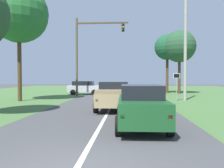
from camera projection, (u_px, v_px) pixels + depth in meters
name	position (u px, v px, depth m)	size (l,w,h in m)	color
ground_plane	(111.00, 107.00, 16.54)	(120.00, 120.00, 0.00)	#424244
lane_centre_stripe	(80.00, 162.00, 5.56)	(0.16, 41.31, 0.01)	white
red_suv_near	(141.00, 105.00, 9.56)	(2.14, 4.62, 1.81)	#194C23
pickup_truck_lead	(114.00, 96.00, 14.79)	(2.31, 4.84, 1.86)	tan
traffic_light	(88.00, 46.00, 25.72)	(6.06, 0.40, 9.00)	brown
keep_moving_sign	(177.00, 82.00, 20.58)	(0.60, 0.09, 2.66)	gray
oak_tree_right	(179.00, 47.00, 30.21)	(4.32, 4.32, 8.55)	#4C351E
crossing_suv_far	(85.00, 87.00, 28.82)	(4.28, 2.09, 1.70)	silver
utility_pole_right	(185.00, 49.00, 21.11)	(0.28, 0.28, 9.62)	#9E998E
extra_tree_1	(167.00, 48.00, 31.23)	(3.56, 3.56, 8.21)	#4C351E
extra_tree_2	(19.00, 14.00, 20.27)	(5.24, 5.24, 10.55)	#4C351E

